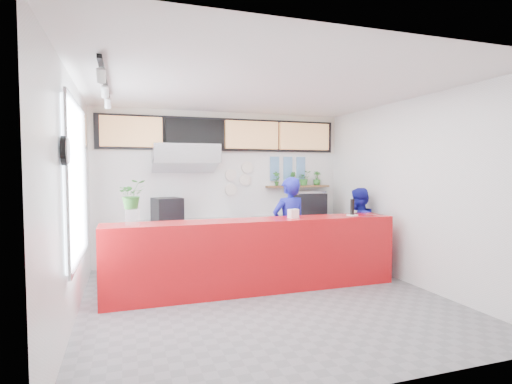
{
  "coord_description": "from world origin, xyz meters",
  "views": [
    {
      "loc": [
        -1.9,
        -5.32,
        1.86
      ],
      "look_at": [
        0.1,
        0.7,
        1.5
      ],
      "focal_mm": 28.0,
      "sensor_mm": 36.0,
      "label": 1
    }
  ],
  "objects": [
    {
      "name": "service_counter",
      "position": [
        0.0,
        0.4,
        0.55
      ],
      "size": [
        4.5,
        0.6,
        1.1
      ],
      "primitive_type": "cube",
      "color": "red",
      "rests_on": "ground"
    },
    {
      "name": "menu_board_mid_left",
      "position": [
        -0.59,
        2.38,
        2.55
      ],
      "size": [
        1.1,
        0.1,
        0.55
      ],
      "primitive_type": "cube",
      "color": "black",
      "rests_on": "wall_back"
    },
    {
      "name": "white_plate",
      "position": [
        1.67,
        0.39,
        1.11
      ],
      "size": [
        0.2,
        0.2,
        0.01
      ],
      "primitive_type": "cylinder",
      "rotation": [
        0.0,
        0.0,
        0.05
      ],
      "color": "white",
      "rests_on": "service_counter"
    },
    {
      "name": "herb_a",
      "position": [
        1.11,
        2.4,
        1.67
      ],
      "size": [
        0.16,
        0.11,
        0.3
      ],
      "primitive_type": "imported",
      "rotation": [
        0.0,
        0.0,
        -0.0
      ],
      "color": "#2C6D26",
      "rests_on": "herb_shelf"
    },
    {
      "name": "staff_right",
      "position": [
        2.19,
        1.0,
        0.76
      ],
      "size": [
        0.92,
        0.85,
        1.52
      ],
      "primitive_type": "imported",
      "rotation": [
        0.0,
        0.0,
        3.61
      ],
      "color": "#151896",
      "rests_on": "ground"
    },
    {
      "name": "photo_frame_f",
      "position": [
        1.7,
        2.48,
        1.75
      ],
      "size": [
        0.2,
        0.02,
        0.25
      ],
      "primitive_type": "cube",
      "color": "#598CBF",
      "rests_on": "wall_back"
    },
    {
      "name": "herb_c",
      "position": [
        1.75,
        2.4,
        1.67
      ],
      "size": [
        0.3,
        0.26,
        0.3
      ],
      "primitive_type": "imported",
      "rotation": [
        0.0,
        0.0,
        -0.11
      ],
      "color": "#2C6D26",
      "rests_on": "herb_shelf"
    },
    {
      "name": "napkin_holder",
      "position": [
        0.61,
        0.39,
        1.17
      ],
      "size": [
        0.18,
        0.14,
        0.14
      ],
      "primitive_type": "cube",
      "rotation": [
        0.0,
        0.0,
        0.3
      ],
      "color": "white",
      "rests_on": "service_counter"
    },
    {
      "name": "panini_oven",
      "position": [
        -1.14,
        2.2,
        1.12
      ],
      "size": [
        0.58,
        0.58,
        0.43
      ],
      "primitive_type": "cube",
      "rotation": [
        0.0,
        0.0,
        0.25
      ],
      "color": "black",
      "rests_on": "prep_bench"
    },
    {
      "name": "photo_frame_a",
      "position": [
        1.1,
        2.48,
        2.0
      ],
      "size": [
        0.2,
        0.02,
        0.25
      ],
      "primitive_type": "cube",
      "color": "#598CBF",
      "rests_on": "wall_back"
    },
    {
      "name": "extraction_hood",
      "position": [
        -0.8,
        2.15,
        2.15
      ],
      "size": [
        1.2,
        0.7,
        0.35
      ],
      "primitive_type": "cube",
      "color": "#B2B5BA",
      "rests_on": "ceiling"
    },
    {
      "name": "espresso_machine",
      "position": [
        1.73,
        2.2,
        1.13
      ],
      "size": [
        0.85,
        0.71,
        0.47
      ],
      "primitive_type": "cube",
      "rotation": [
        0.0,
        0.0,
        -0.29
      ],
      "color": "black",
      "rests_on": "right_bench"
    },
    {
      "name": "wall_back",
      "position": [
        0.0,
        2.5,
        1.5
      ],
      "size": [
        5.0,
        0.0,
        5.0
      ],
      "primitive_type": "plane",
      "rotation": [
        1.57,
        0.0,
        0.0
      ],
      "color": "white",
      "rests_on": "ground"
    },
    {
      "name": "wall_clock_face",
      "position": [
        -2.43,
        -0.9,
        2.05
      ],
      "size": [
        0.02,
        0.26,
        0.26
      ],
      "primitive_type": "cylinder",
      "rotation": [
        0.0,
        1.57,
        0.0
      ],
      "color": "white",
      "rests_on": "wall_left"
    },
    {
      "name": "menu_board_mid_right",
      "position": [
        0.57,
        2.38,
        2.55
      ],
      "size": [
        1.1,
        0.1,
        0.55
      ],
      "primitive_type": "cube",
      "color": "tan",
      "rests_on": "wall_back"
    },
    {
      "name": "basil_vase",
      "position": [
        -1.8,
        0.34,
        1.52
      ],
      "size": [
        0.43,
        0.39,
        0.4
      ],
      "primitive_type": "imported",
      "rotation": [
        0.0,
        0.0,
        0.25
      ],
      "color": "#2C6D26",
      "rests_on": "glass_vase"
    },
    {
      "name": "herb_d",
      "position": [
        2.04,
        2.4,
        1.67
      ],
      "size": [
        0.18,
        0.17,
        0.3
      ],
      "primitive_type": "imported",
      "rotation": [
        0.0,
        0.0,
        -0.12
      ],
      "color": "#2C6D26",
      "rests_on": "herb_shelf"
    },
    {
      "name": "hood_lip",
      "position": [
        -0.8,
        2.15,
        1.95
      ],
      "size": [
        1.2,
        0.69,
        0.31
      ],
      "primitive_type": "cube",
      "rotation": [
        -0.35,
        0.0,
        0.0
      ],
      "color": "#B2B5BA",
      "rests_on": "ceiling"
    },
    {
      "name": "photo_frame_d",
      "position": [
        1.1,
        2.48,
        1.75
      ],
      "size": [
        0.2,
        0.02,
        0.25
      ],
      "primitive_type": "cube",
      "color": "#598CBF",
      "rests_on": "wall_back"
    },
    {
      "name": "floor",
      "position": [
        0.0,
        0.0,
        0.0
      ],
      "size": [
        5.0,
        5.0,
        0.0
      ],
      "primitive_type": "plane",
      "color": "slate",
      "rests_on": "ground"
    },
    {
      "name": "dec_plate_d",
      "position": [
        0.5,
        2.47,
        1.9
      ],
      "size": [
        0.24,
        0.03,
        0.24
      ],
      "primitive_type": "cylinder",
      "rotation": [
        1.57,
        0.0,
        0.0
      ],
      "color": "silver",
      "rests_on": "wall_back"
    },
    {
      "name": "right_bench",
      "position": [
        1.5,
        2.2,
        0.45
      ],
      "size": [
        1.8,
        0.6,
        0.9
      ],
      "primitive_type": "cube",
      "color": "#B2B5BA",
      "rests_on": "ground"
    },
    {
      "name": "photo_frame_c",
      "position": [
        1.7,
        2.48,
        2.0
      ],
      "size": [
        0.2,
        0.02,
        0.25
      ],
      "primitive_type": "cube",
      "color": "#598CBF",
      "rests_on": "wall_back"
    },
    {
      "name": "herb_shelf",
      "position": [
        1.6,
        2.4,
        1.5
      ],
      "size": [
        1.4,
        0.18,
        0.04
      ],
      "primitive_type": "cube",
      "color": "brown",
      "rests_on": "wall_back"
    },
    {
      "name": "photo_frame_e",
      "position": [
        1.4,
        2.48,
        1.75
      ],
      "size": [
        0.2,
        0.02,
        0.25
      ],
      "primitive_type": "cube",
      "color": "#598CBF",
      "rests_on": "wall_back"
    },
    {
      "name": "espresso_tray",
      "position": [
        1.73,
        2.2,
        1.38
      ],
      "size": [
        0.72,
        0.55,
        0.06
      ],
      "primitive_type": "cube",
      "rotation": [
        0.0,
        0.0,
        -0.15
      ],
      "color": "silver",
      "rests_on": "espresso_machine"
    },
    {
      "name": "wall_clock_rim",
      "position": [
        -2.46,
        -0.9,
        2.05
      ],
      "size": [
        0.05,
        0.3,
        0.3
      ],
      "primitive_type": "cylinder",
      "rotation": [
        0.0,
        1.57,
        0.0
      ],
      "color": "black",
      "rests_on": "wall_left"
    },
    {
      "name": "cream_band",
      "position": [
        0.0,
        2.49,
        2.6
      ],
      "size": [
        5.0,
        0.02,
        0.8
      ],
      "primitive_type": "cube",
      "color": "beige",
      "rests_on": "wall_back"
    },
    {
      "name": "prep_bench",
      "position": [
        -0.8,
        2.2,
        0.45
      ],
      "size": [
        1.8,
        0.6,
        0.9
      ],
      "primitive_type": "cube",
      "color": "#B2B5BA",
      "rests_on": "ground"
    },
    {
      "name": "soffit",
      "position": [
        0.0,
        2.46,
        2.55
      ],
      "size": [
        4.8,
        0.04,
        0.65
      ],
      "primitive_type": "cube",
      "color": "black",
      "rests_on": "wall_back"
    },
    {
      "name": "wall_left",
      "position": [
        -2.5,
        0.0,
        1.5
      ],
      "size": [
        0.0,
        5.0,
        5.0
      ],
      "primitive_type": "plane",
      "rotation": [
        1.57,
        0.0,
        1.57
      ],
      "color": "white",
      "rests_on": "ground"
    },
    {
      "name": "dec_plate_a",
      "position": [
        0.15,
        2.47,
        1.75
      ],
      "size": [
        0.24,
        0.03,
        0.24
      ],
      "primitive_type": "cylinder",
      "rotation": [
        1.57,
        0.0,
        0.0
      ],
      "color": "silver",
      "rests_on": "wall_back"
    },
    {
      "name": "window_frame",
      "position": [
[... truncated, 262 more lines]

